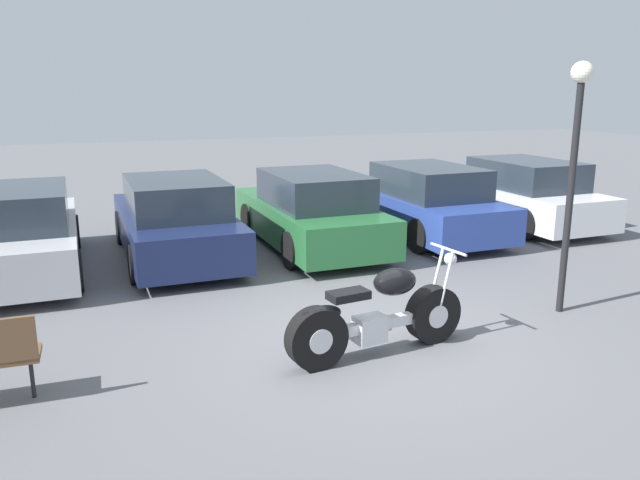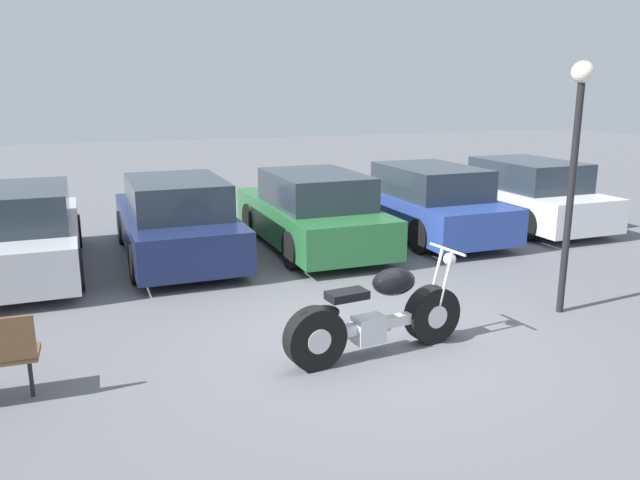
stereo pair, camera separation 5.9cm
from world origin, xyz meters
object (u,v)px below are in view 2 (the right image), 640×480
parked_car_blue (425,202)px  lamp_post (576,145)px  parked_car_green (312,212)px  motorcycle (376,317)px  parked_car_navy (176,221)px  parked_car_silver (20,233)px  parked_car_white (521,194)px

parked_car_blue → lamp_post: bearing=-97.4°
parked_car_green → motorcycle: bearing=-102.1°
motorcycle → parked_car_navy: bearing=106.1°
parked_car_silver → parked_car_green: same height
parked_car_silver → lamp_post: size_ratio=1.34×
parked_car_white → motorcycle: bearing=-139.8°
parked_car_green → lamp_post: (1.87, -4.47, 1.55)m
parked_car_silver → parked_car_blue: bearing=0.5°
parked_car_blue → parked_car_white: size_ratio=1.00×
parked_car_blue → parked_car_white: 2.47m
parked_car_navy → parked_car_green: same height
parked_car_blue → motorcycle: bearing=-125.4°
parked_car_blue → lamp_post: 4.87m
parked_car_green → parked_car_white: same height
parked_car_navy → lamp_post: (4.33, -4.61, 1.55)m
parked_car_navy → parked_car_green: (2.46, -0.13, 0.00)m
motorcycle → parked_car_blue: 6.05m
motorcycle → lamp_post: bearing=6.8°
parked_car_navy → lamp_post: size_ratio=1.34×
lamp_post → parked_car_silver: bearing=146.4°
lamp_post → motorcycle: bearing=-173.2°
motorcycle → lamp_post: lamp_post is taller
parked_car_white → parked_car_silver: bearing=-178.9°
parked_car_navy → parked_car_white: 7.39m
motorcycle → parked_car_blue: size_ratio=0.51×
parked_car_silver → motorcycle: bearing=-51.3°
parked_car_navy → parked_car_green: size_ratio=1.00×
motorcycle → parked_car_silver: size_ratio=0.51×
lamp_post → parked_car_navy: bearing=133.2°
parked_car_silver → parked_car_green: bearing=-0.5°
motorcycle → parked_car_white: size_ratio=0.51×
motorcycle → parked_car_white: bearing=40.2°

